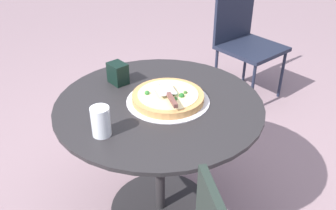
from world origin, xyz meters
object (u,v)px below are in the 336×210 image
(patio_table, at_px, (159,135))
(patio_chair_far, at_px, (245,38))
(drinking_cup, at_px, (101,121))
(pizza_on_tray, at_px, (168,97))
(pizza_server, at_px, (169,95))
(napkin_dispenser, at_px, (118,73))

(patio_table, bearing_deg, patio_chair_far, 174.44)
(drinking_cup, bearing_deg, patio_chair_far, 171.59)
(pizza_on_tray, height_order, pizza_server, pizza_server)
(patio_table, relative_size, drinking_cup, 7.72)
(patio_table, height_order, drinking_cup, drinking_cup)
(pizza_on_tray, distance_m, drinking_cup, 0.37)
(pizza_server, bearing_deg, patio_table, -111.55)
(drinking_cup, xyz_separation_m, patio_chair_far, (-1.77, 0.26, -0.26))
(pizza_server, height_order, napkin_dispenser, napkin_dispenser)
(napkin_dispenser, xyz_separation_m, patio_chair_far, (-1.36, 0.40, -0.25))
(patio_table, distance_m, drinking_cup, 0.41)
(patio_chair_far, bearing_deg, pizza_server, -3.34)
(patio_chair_far, bearing_deg, drinking_cup, -8.41)
(pizza_server, distance_m, drinking_cup, 0.34)
(drinking_cup, relative_size, napkin_dispenser, 1.18)
(patio_table, xyz_separation_m, pizza_on_tray, (-0.03, 0.03, 0.20))
(drinking_cup, bearing_deg, pizza_on_tray, 155.30)
(patio_table, xyz_separation_m, patio_chair_far, (-1.46, 0.14, -0.02))
(pizza_on_tray, distance_m, pizza_server, 0.07)
(patio_table, bearing_deg, napkin_dispenser, -112.18)
(drinking_cup, xyz_separation_m, napkin_dispenser, (-0.42, -0.14, -0.01))
(pizza_on_tray, relative_size, napkin_dispenser, 3.65)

